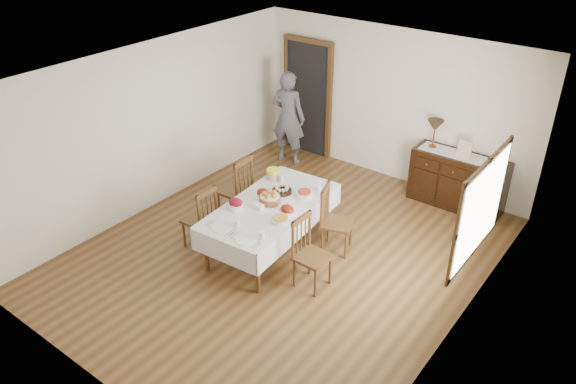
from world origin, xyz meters
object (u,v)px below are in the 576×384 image
Objects in this scene: dining_table at (270,210)px; table_lamp at (435,126)px; chair_right_near at (309,252)px; sideboard at (458,181)px; person at (288,115)px; chair_right_far at (334,219)px; chair_left_far at (237,188)px; chair_left_near at (201,217)px.

table_lamp is (1.11, 2.75, 0.60)m from dining_table.
sideboard is (0.72, 3.05, -0.05)m from chair_right_near.
sideboard is at bearing 55.33° from dining_table.
person is (-3.12, -0.32, 0.47)m from sideboard.
chair_right_far is 2.39m from sideboard.
chair_left_far is 1.05× the size of chair_right_far.
chair_left_far is 1.64m from chair_right_far.
table_lamp reaches higher than chair_right_near.
dining_table is 0.97m from chair_left_far.
chair_right_far is 2.39m from table_lamp.
person reaches higher than table_lamp.
sideboard reaches higher than dining_table.
person is (-1.51, 2.41, 0.28)m from dining_table.
sideboard is at bearing 130.93° from chair_left_far.
chair_left_near is at bearing -150.25° from dining_table.
person is at bearing 30.77° from chair_right_far.
chair_left_near is 0.96× the size of chair_right_far.
sideboard is (1.61, 2.73, -0.19)m from dining_table.
chair_right_far reaches higher than chair_right_near.
person is at bearing 42.37° from chair_right_near.
dining_table is 2.07× the size of chair_left_far.
dining_table is 2.18× the size of chair_right_far.
table_lamp is at bearing 175.37° from person.
chair_right_near is 3.16m from table_lamp.
chair_left_far is 1.07× the size of chair_right_near.
sideboard is 3.17m from person.
dining_table is 2.85m from person.
dining_table is 0.96m from chair_right_near.
table_lamp is (1.92, 3.29, 0.75)m from chair_left_near.
person reaches higher than chair_right_near.
person is at bearing 117.93° from dining_table.
person is (-2.40, 2.73, 0.42)m from chair_right_near.
person is at bearing -166.57° from chair_left_far.
table_lamp reaches higher than sideboard.
chair_right_near is (1.80, -0.65, -0.04)m from chair_left_far.
chair_left_far is 3.23m from table_lamp.
sideboard is (2.42, 3.27, -0.04)m from chair_left_near.
chair_left_near is at bearing -126.47° from sideboard.
chair_left_far is at bearing 77.46° from chair_right_far.
table_lamp is at bearing 63.82° from dining_table.
sideboard is at bearing 142.01° from chair_left_near.
sideboard is at bearing 173.86° from person.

